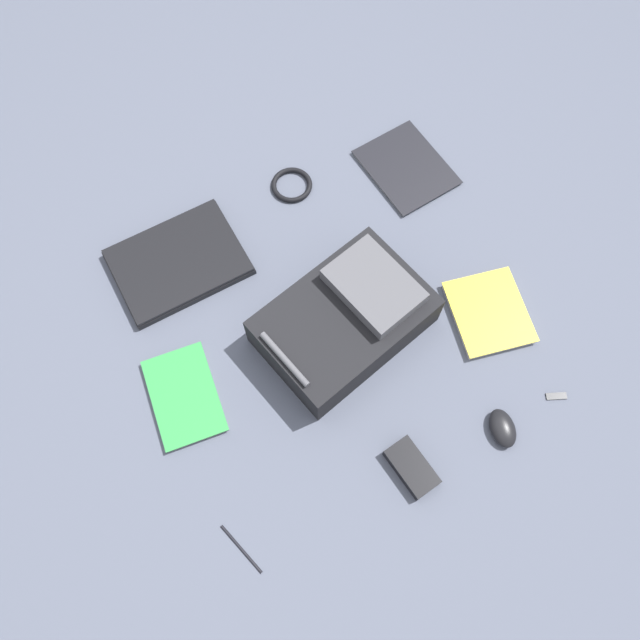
{
  "coord_description": "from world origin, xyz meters",
  "views": [
    {
      "loc": [
        0.29,
        0.6,
        1.6
      ],
      "look_at": [
        0.02,
        0.01,
        0.02
      ],
      "focal_mm": 35.79,
      "sensor_mm": 36.0,
      "label": 1
    }
  ],
  "objects_px": {
    "backpack": "(347,318)",
    "computer_mouse": "(502,428)",
    "laptop": "(178,262)",
    "book_comic": "(406,168)",
    "book_blue": "(489,313)",
    "book_red": "(184,396)",
    "usb_stick": "(557,396)",
    "cable_coil": "(292,185)",
    "power_brick": "(412,468)",
    "pen_black": "(241,549)"
  },
  "relations": [
    {
      "from": "book_red",
      "to": "cable_coil",
      "type": "relative_size",
      "value": 2.16
    },
    {
      "from": "book_blue",
      "to": "computer_mouse",
      "type": "xyz_separation_m",
      "value": [
        0.13,
        0.29,
        0.01
      ]
    },
    {
      "from": "book_blue",
      "to": "book_comic",
      "type": "bearing_deg",
      "value": -92.0
    },
    {
      "from": "pen_black",
      "to": "usb_stick",
      "type": "relative_size",
      "value": 2.7
    },
    {
      "from": "backpack",
      "to": "usb_stick",
      "type": "bearing_deg",
      "value": 136.0
    },
    {
      "from": "laptop",
      "to": "cable_coil",
      "type": "distance_m",
      "value": 0.41
    },
    {
      "from": "book_red",
      "to": "backpack",
      "type": "bearing_deg",
      "value": -179.85
    },
    {
      "from": "book_red",
      "to": "usb_stick",
      "type": "xyz_separation_m",
      "value": [
        -0.87,
        0.4,
        -0.01
      ]
    },
    {
      "from": "computer_mouse",
      "to": "power_brick",
      "type": "xyz_separation_m",
      "value": [
        0.25,
        -0.01,
        -0.0
      ]
    },
    {
      "from": "backpack",
      "to": "book_blue",
      "type": "relative_size",
      "value": 1.91
    },
    {
      "from": "pen_black",
      "to": "usb_stick",
      "type": "xyz_separation_m",
      "value": [
        -0.88,
        -0.01,
        0.0
      ]
    },
    {
      "from": "book_red",
      "to": "computer_mouse",
      "type": "bearing_deg",
      "value": 149.36
    },
    {
      "from": "laptop",
      "to": "pen_black",
      "type": "height_order",
      "value": "laptop"
    },
    {
      "from": "laptop",
      "to": "usb_stick",
      "type": "height_order",
      "value": "laptop"
    },
    {
      "from": "book_blue",
      "to": "usb_stick",
      "type": "distance_m",
      "value": 0.28
    },
    {
      "from": "backpack",
      "to": "computer_mouse",
      "type": "relative_size",
      "value": 4.9
    },
    {
      "from": "laptop",
      "to": "computer_mouse",
      "type": "distance_m",
      "value": 0.97
    },
    {
      "from": "power_brick",
      "to": "book_red",
      "type": "bearing_deg",
      "value": -42.27
    },
    {
      "from": "cable_coil",
      "to": "usb_stick",
      "type": "bearing_deg",
      "value": 112.57
    },
    {
      "from": "computer_mouse",
      "to": "pen_black",
      "type": "relative_size",
      "value": 0.69
    },
    {
      "from": "usb_stick",
      "to": "computer_mouse",
      "type": "bearing_deg",
      "value": 5.14
    },
    {
      "from": "book_red",
      "to": "power_brick",
      "type": "height_order",
      "value": "power_brick"
    },
    {
      "from": "backpack",
      "to": "book_comic",
      "type": "height_order",
      "value": "backpack"
    },
    {
      "from": "cable_coil",
      "to": "power_brick",
      "type": "bearing_deg",
      "value": 85.82
    },
    {
      "from": "cable_coil",
      "to": "pen_black",
      "type": "relative_size",
      "value": 0.84
    },
    {
      "from": "laptop",
      "to": "book_blue",
      "type": "xyz_separation_m",
      "value": [
        -0.71,
        0.49,
        -0.0
      ]
    },
    {
      "from": "book_comic",
      "to": "book_red",
      "type": "relative_size",
      "value": 1.14
    },
    {
      "from": "book_comic",
      "to": "computer_mouse",
      "type": "xyz_separation_m",
      "value": [
        0.15,
        0.8,
        0.01
      ]
    },
    {
      "from": "book_comic",
      "to": "power_brick",
      "type": "xyz_separation_m",
      "value": [
        0.4,
        0.8,
        0.01
      ]
    },
    {
      "from": "pen_black",
      "to": "usb_stick",
      "type": "distance_m",
      "value": 0.88
    },
    {
      "from": "pen_black",
      "to": "computer_mouse",
      "type": "bearing_deg",
      "value": 179.26
    },
    {
      "from": "book_comic",
      "to": "book_red",
      "type": "xyz_separation_m",
      "value": [
        0.85,
        0.39,
        0.0
      ]
    },
    {
      "from": "book_blue",
      "to": "power_brick",
      "type": "relative_size",
      "value": 1.86
    },
    {
      "from": "book_blue",
      "to": "pen_black",
      "type": "bearing_deg",
      "value": 18.52
    },
    {
      "from": "laptop",
      "to": "pen_black",
      "type": "relative_size",
      "value": 2.58
    },
    {
      "from": "power_brick",
      "to": "usb_stick",
      "type": "relative_size",
      "value": 2.59
    },
    {
      "from": "backpack",
      "to": "computer_mouse",
      "type": "bearing_deg",
      "value": 119.81
    },
    {
      "from": "book_comic",
      "to": "computer_mouse",
      "type": "relative_size",
      "value": 2.99
    },
    {
      "from": "pen_black",
      "to": "book_blue",
      "type": "bearing_deg",
      "value": -161.48
    },
    {
      "from": "book_red",
      "to": "cable_coil",
      "type": "xyz_separation_m",
      "value": [
        -0.51,
        -0.48,
        -0.0
      ]
    },
    {
      "from": "book_red",
      "to": "power_brick",
      "type": "relative_size",
      "value": 1.9
    },
    {
      "from": "book_blue",
      "to": "cable_coil",
      "type": "xyz_separation_m",
      "value": [
        0.32,
        -0.6,
        -0.0
      ]
    },
    {
      "from": "backpack",
      "to": "computer_mouse",
      "type": "height_order",
      "value": "backpack"
    },
    {
      "from": "book_comic",
      "to": "backpack",
      "type": "bearing_deg",
      "value": 45.2
    },
    {
      "from": "book_comic",
      "to": "computer_mouse",
      "type": "distance_m",
      "value": 0.82
    },
    {
      "from": "laptop",
      "to": "book_comic",
      "type": "relative_size",
      "value": 1.25
    },
    {
      "from": "backpack",
      "to": "book_blue",
      "type": "bearing_deg",
      "value": 161.26
    },
    {
      "from": "computer_mouse",
      "to": "cable_coil",
      "type": "height_order",
      "value": "computer_mouse"
    },
    {
      "from": "book_blue",
      "to": "computer_mouse",
      "type": "distance_m",
      "value": 0.32
    },
    {
      "from": "book_comic",
      "to": "book_red",
      "type": "height_order",
      "value": "book_red"
    }
  ]
}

